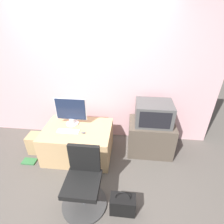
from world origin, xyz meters
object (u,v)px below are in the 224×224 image
main_monitor (71,112)px  office_chair (84,184)px  book (29,161)px  keyboard (68,131)px  crt_tv (154,113)px  cardboard_box_lower (36,143)px  mouse (83,133)px  handbag (123,204)px

main_monitor → office_chair: main_monitor is taller
main_monitor → book: 1.12m
keyboard → crt_tv: bearing=13.5°
crt_tv → book: 2.25m
keyboard → crt_tv: 1.42m
keyboard → book: size_ratio=1.56×
office_chair → cardboard_box_lower: size_ratio=2.44×
main_monitor → cardboard_box_lower: 0.93m
keyboard → book: bearing=-163.5°
mouse → office_chair: 0.82m
keyboard → handbag: bearing=-43.0°
main_monitor → mouse: bearing=-44.6°
main_monitor → office_chair: bearing=-67.0°
crt_tv → keyboard: bearing=-166.5°
cardboard_box_lower → handbag: (1.62, -0.96, -0.04)m
main_monitor → cardboard_box_lower: bearing=-168.2°
crt_tv → handbag: size_ratio=1.58×
keyboard → cardboard_box_lower: bearing=172.9°
mouse → office_chair: office_chair is taller
keyboard → handbag: 1.35m
office_chair → book: 1.30m
mouse → cardboard_box_lower: size_ratio=0.20×
office_chair → handbag: office_chair is taller
main_monitor → handbag: size_ratio=1.40×
main_monitor → cardboard_box_lower: size_ratio=1.50×
handbag → mouse: bearing=128.6°
cardboard_box_lower → main_monitor: bearing=11.8°
main_monitor → crt_tv: bearing=4.2°
main_monitor → crt_tv: 1.36m
crt_tv → handbag: (-0.42, -1.20, -0.65)m
crt_tv → handbag: 1.43m
office_chair → cardboard_box_lower: (-1.11, 0.87, -0.16)m
book → handbag: bearing=-22.6°
crt_tv → cardboard_box_lower: bearing=-173.2°
main_monitor → handbag: (0.93, -1.10, -0.65)m
keyboard → crt_tv: crt_tv is taller
office_chair → handbag: size_ratio=2.26×
mouse → crt_tv: bearing=17.6°
handbag → book: size_ratio=1.63×
handbag → book: (-1.62, 0.67, -0.12)m
keyboard → mouse: bearing=-5.1°
cardboard_box_lower → book: size_ratio=1.51×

